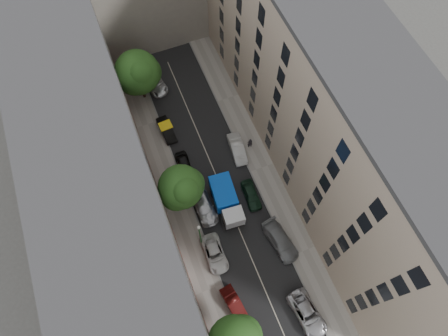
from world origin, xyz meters
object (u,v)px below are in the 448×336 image
pedestrian (250,143)px  car_right_3 (237,149)px  car_left_6 (155,82)px  car_left_5 (167,130)px  car_left_1 (234,304)px  car_left_3 (204,206)px  car_left_4 (185,166)px  tree_far (139,74)px  car_right_0 (307,314)px  tree_mid (182,188)px  lamp_post (200,234)px  tarp_truck (226,200)px  car_right_1 (280,241)px  car_right_2 (251,195)px  car_left_2 (215,254)px

pedestrian → car_right_3: bearing=10.8°
car_left_6 → car_left_5: bearing=-104.8°
car_right_3 → pedestrian: size_ratio=2.53×
car_left_1 → car_left_3: 11.23m
car_left_1 → car_left_4: (0.44, 16.80, 0.01)m
tree_far → car_right_0: bearing=-76.9°
car_left_1 → tree_mid: size_ratio=0.53×
car_left_6 → tree_far: bearing=-150.2°
car_left_4 → lamp_post: (-1.34, -9.52, 3.32)m
tree_mid → lamp_post: tree_mid is taller
car_left_1 → car_right_0: bearing=-37.4°
tarp_truck → tree_mid: (-4.31, 1.71, 3.52)m
car_left_4 → tree_mid: tree_mid is taller
tarp_truck → lamp_post: bearing=-137.0°
car_left_3 → tree_mid: (-1.79, 1.09, 4.30)m
tarp_truck → car_right_1: tarp_truck is taller
car_right_3 → car_left_4: bearing=-175.8°
car_left_3 → tree_mid: tree_mid is taller
car_right_0 → car_left_1: bearing=144.7°
tarp_truck → lamp_post: 5.90m
car_left_3 → car_right_2: (5.60, -0.79, -0.07)m
car_left_3 → car_left_4: bearing=91.3°
car_left_6 → car_right_0: (5.73, -33.60, 0.02)m
car_left_1 → car_left_5: (-0.00, 22.40, -0.00)m
car_left_3 → car_left_4: (-0.36, 5.60, -0.07)m
car_right_1 → car_right_2: (-0.80, 6.16, -0.09)m
car_left_3 → pedestrian: bearing=31.5°
car_left_1 → car_left_3: bearing=77.4°
car_right_0 → car_left_3: bearing=104.8°
car_left_2 → car_right_0: size_ratio=0.90×
car_left_2 → car_left_6: car_left_6 is taller
car_left_5 → car_right_2: bearing=-65.4°
tree_far → lamp_post: (0.06, -21.31, -0.90)m
car_left_1 → car_right_3: car_right_3 is taller
tarp_truck → car_left_1: 11.12m
car_left_4 → tree_far: (-1.40, 11.79, 4.22)m
car_left_6 → car_right_1: car_right_1 is taller
car_left_5 → car_right_0: size_ratio=0.78×
car_left_1 → lamp_post: size_ratio=0.64×
car_left_2 → car_left_6: size_ratio=0.93×
car_left_2 → car_right_3: size_ratio=1.04×
car_right_3 → car_left_3: bearing=-133.9°
car_left_2 → car_right_3: (7.20, 11.00, 0.09)m
car_left_3 → pedestrian: 9.72m
car_left_5 → tree_mid: bearing=-99.1°
lamp_post → car_right_0: bearing=-55.6°
car_left_4 → car_right_1: bearing=-59.1°
car_left_6 → car_right_2: car_left_6 is taller
car_right_1 → car_left_3: bearing=123.9°
car_right_2 → tree_mid: bearing=169.4°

